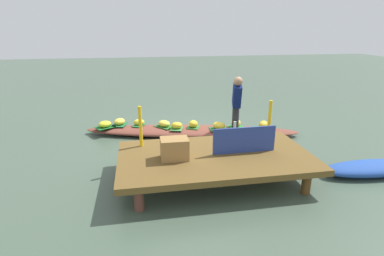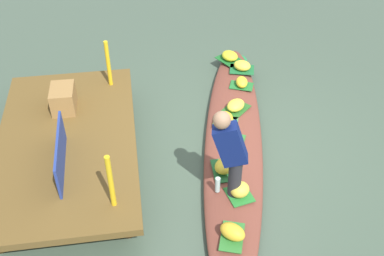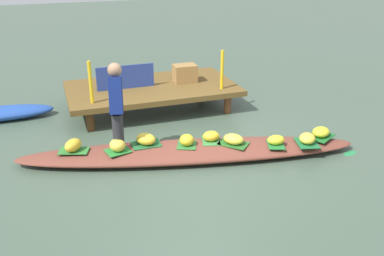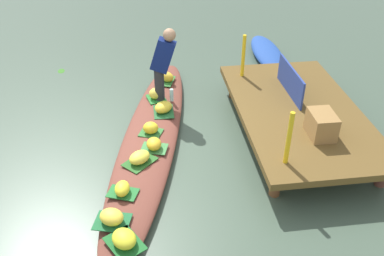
{
  "view_description": "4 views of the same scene",
  "coord_description": "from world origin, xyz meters",
  "px_view_note": "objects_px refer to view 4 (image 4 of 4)",
  "views": [
    {
      "loc": [
        1.21,
        6.79,
        2.48
      ],
      "look_at": [
        0.11,
        0.66,
        0.4
      ],
      "focal_mm": 28.53,
      "sensor_mm": 36.0,
      "label": 1
    },
    {
      "loc": [
        -4.83,
        1.3,
        4.51
      ],
      "look_at": [
        -0.09,
        0.6,
        0.53
      ],
      "focal_mm": 44.36,
      "sensor_mm": 36.0,
      "label": 2
    },
    {
      "loc": [
        -1.84,
        -5.4,
        2.94
      ],
      "look_at": [
        0.19,
        0.44,
        0.27
      ],
      "focal_mm": 39.78,
      "sensor_mm": 36.0,
      "label": 3
    },
    {
      "loc": [
        5.21,
        -0.05,
        3.78
      ],
      "look_at": [
        0.01,
        0.63,
        0.26
      ],
      "focal_mm": 39.96,
      "sensor_mm": 36.0,
      "label": 4
    }
  ],
  "objects_px": {
    "moored_boat": "(267,53)",
    "banana_bunch_3": "(151,128)",
    "vendor_boat": "(150,140)",
    "banana_bunch_7": "(154,144)",
    "banana_bunch_8": "(163,107)",
    "water_bottle": "(172,95)",
    "banana_bunch_6": "(122,189)",
    "banana_bunch_0": "(112,217)",
    "banana_bunch_2": "(156,93)",
    "market_banner": "(290,81)",
    "produce_crate": "(322,125)",
    "banana_bunch_1": "(124,239)",
    "vendor_person": "(163,61)",
    "banana_bunch_5": "(166,77)",
    "banana_bunch_4": "(140,157)"
  },
  "relations": [
    {
      "from": "vendor_boat",
      "to": "market_banner",
      "type": "bearing_deg",
      "value": 114.87
    },
    {
      "from": "banana_bunch_7",
      "to": "vendor_person",
      "type": "distance_m",
      "value": 1.51
    },
    {
      "from": "banana_bunch_4",
      "to": "banana_bunch_8",
      "type": "bearing_deg",
      "value": 161.63
    },
    {
      "from": "moored_boat",
      "to": "banana_bunch_8",
      "type": "bearing_deg",
      "value": -44.86
    },
    {
      "from": "banana_bunch_3",
      "to": "banana_bunch_4",
      "type": "xyz_separation_m",
      "value": [
        0.68,
        -0.18,
        -0.01
      ]
    },
    {
      "from": "banana_bunch_5",
      "to": "banana_bunch_7",
      "type": "relative_size",
      "value": 1.17
    },
    {
      "from": "moored_boat",
      "to": "banana_bunch_0",
      "type": "distance_m",
      "value": 5.43
    },
    {
      "from": "banana_bunch_1",
      "to": "banana_bunch_6",
      "type": "relative_size",
      "value": 1.17
    },
    {
      "from": "banana_bunch_0",
      "to": "banana_bunch_8",
      "type": "bearing_deg",
      "value": 161.81
    },
    {
      "from": "banana_bunch_1",
      "to": "water_bottle",
      "type": "relative_size",
      "value": 1.41
    },
    {
      "from": "banana_bunch_8",
      "to": "water_bottle",
      "type": "xyz_separation_m",
      "value": [
        -0.33,
        0.16,
        0.02
      ]
    },
    {
      "from": "banana_bunch_2",
      "to": "market_banner",
      "type": "relative_size",
      "value": 0.22
    },
    {
      "from": "moored_boat",
      "to": "banana_bunch_3",
      "type": "height_order",
      "value": "banana_bunch_3"
    },
    {
      "from": "vendor_person",
      "to": "moored_boat",
      "type": "bearing_deg",
      "value": 128.0
    },
    {
      "from": "vendor_person",
      "to": "produce_crate",
      "type": "bearing_deg",
      "value": 49.96
    },
    {
      "from": "banana_bunch_2",
      "to": "banana_bunch_8",
      "type": "xyz_separation_m",
      "value": [
        0.44,
        0.09,
        -0.01
      ]
    },
    {
      "from": "vendor_boat",
      "to": "banana_bunch_0",
      "type": "bearing_deg",
      "value": -4.17
    },
    {
      "from": "banana_bunch_2",
      "to": "produce_crate",
      "type": "relative_size",
      "value": 0.54
    },
    {
      "from": "vendor_boat",
      "to": "banana_bunch_5",
      "type": "bearing_deg",
      "value": 179.51
    },
    {
      "from": "banana_bunch_4",
      "to": "market_banner",
      "type": "xyz_separation_m",
      "value": [
        -1.14,
        2.41,
        0.4
      ]
    },
    {
      "from": "banana_bunch_1",
      "to": "banana_bunch_2",
      "type": "relative_size",
      "value": 1.28
    },
    {
      "from": "moored_boat",
      "to": "banana_bunch_1",
      "type": "relative_size",
      "value": 6.12
    },
    {
      "from": "moored_boat",
      "to": "banana_bunch_3",
      "type": "distance_m",
      "value": 3.75
    },
    {
      "from": "banana_bunch_6",
      "to": "water_bottle",
      "type": "height_order",
      "value": "water_bottle"
    },
    {
      "from": "banana_bunch_6",
      "to": "produce_crate",
      "type": "relative_size",
      "value": 0.59
    },
    {
      "from": "banana_bunch_5",
      "to": "banana_bunch_0",
      "type": "bearing_deg",
      "value": -14.79
    },
    {
      "from": "banana_bunch_7",
      "to": "water_bottle",
      "type": "xyz_separation_m",
      "value": [
        -1.3,
        0.37,
        0.03
      ]
    },
    {
      "from": "vendor_boat",
      "to": "banana_bunch_3",
      "type": "height_order",
      "value": "banana_bunch_3"
    },
    {
      "from": "water_bottle",
      "to": "banana_bunch_6",
      "type": "bearing_deg",
      "value": -20.28
    },
    {
      "from": "vendor_boat",
      "to": "banana_bunch_7",
      "type": "relative_size",
      "value": 19.82
    },
    {
      "from": "banana_bunch_8",
      "to": "banana_bunch_0",
      "type": "bearing_deg",
      "value": -18.19
    },
    {
      "from": "moored_boat",
      "to": "vendor_person",
      "type": "xyz_separation_m",
      "value": [
        1.78,
        -2.28,
        0.78
      ]
    },
    {
      "from": "banana_bunch_6",
      "to": "banana_bunch_7",
      "type": "distance_m",
      "value": 0.97
    },
    {
      "from": "banana_bunch_7",
      "to": "banana_bunch_0",
      "type": "bearing_deg",
      "value": -22.41
    },
    {
      "from": "banana_bunch_0",
      "to": "banana_bunch_3",
      "type": "bearing_deg",
      "value": 163.14
    },
    {
      "from": "banana_bunch_1",
      "to": "banana_bunch_7",
      "type": "distance_m",
      "value": 1.72
    },
    {
      "from": "banana_bunch_7",
      "to": "vendor_person",
      "type": "relative_size",
      "value": 0.21
    },
    {
      "from": "banana_bunch_8",
      "to": "banana_bunch_7",
      "type": "bearing_deg",
      "value": -11.99
    },
    {
      "from": "banana_bunch_7",
      "to": "produce_crate",
      "type": "xyz_separation_m",
      "value": [
        0.33,
        2.25,
        0.34
      ]
    },
    {
      "from": "vendor_boat",
      "to": "banana_bunch_2",
      "type": "distance_m",
      "value": 1.07
    },
    {
      "from": "banana_bunch_8",
      "to": "vendor_person",
      "type": "bearing_deg",
      "value": 173.42
    },
    {
      "from": "banana_bunch_1",
      "to": "banana_bunch_8",
      "type": "relative_size",
      "value": 1.0
    },
    {
      "from": "moored_boat",
      "to": "banana_bunch_4",
      "type": "relative_size",
      "value": 6.05
    },
    {
      "from": "banana_bunch_6",
      "to": "vendor_person",
      "type": "relative_size",
      "value": 0.21
    },
    {
      "from": "vendor_boat",
      "to": "moored_boat",
      "type": "xyz_separation_m",
      "value": [
        -2.78,
        2.58,
        0.02
      ]
    },
    {
      "from": "banana_bunch_2",
      "to": "produce_crate",
      "type": "bearing_deg",
      "value": 50.98
    },
    {
      "from": "banana_bunch_1",
      "to": "banana_bunch_2",
      "type": "bearing_deg",
      "value": 170.32
    },
    {
      "from": "vendor_boat",
      "to": "banana_bunch_0",
      "type": "xyz_separation_m",
      "value": [
        1.7,
        -0.51,
        0.18
      ]
    },
    {
      "from": "vendor_boat",
      "to": "banana_bunch_1",
      "type": "relative_size",
      "value": 16.65
    },
    {
      "from": "banana_bunch_0",
      "to": "market_banner",
      "type": "relative_size",
      "value": 0.26
    }
  ]
}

